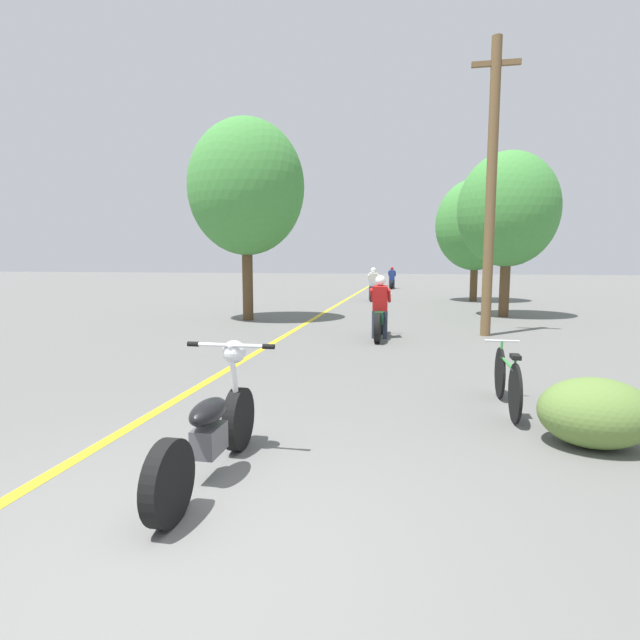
% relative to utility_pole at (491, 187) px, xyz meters
% --- Properties ---
extents(ground_plane, '(120.00, 120.00, 0.00)m').
position_rel_utility_pole_xyz_m(ground_plane, '(-3.13, -9.80, -3.57)').
color(ground_plane, '#60605E').
extents(lane_stripe_center, '(0.14, 48.00, 0.01)m').
position_rel_utility_pole_xyz_m(lane_stripe_center, '(-4.83, 3.15, -3.56)').
color(lane_stripe_center, yellow).
rests_on(lane_stripe_center, ground).
extents(utility_pole, '(1.10, 0.24, 6.95)m').
position_rel_utility_pole_xyz_m(utility_pole, '(0.00, 0.00, 0.00)').
color(utility_pole, brown).
rests_on(utility_pole, ground).
extents(roadside_tree_right_near, '(3.15, 2.84, 5.25)m').
position_rel_utility_pole_xyz_m(roadside_tree_right_near, '(1.13, 4.31, -0.15)').
color(roadside_tree_right_near, '#513A23').
rests_on(roadside_tree_right_near, ground).
extents(roadside_tree_right_far, '(3.46, 3.12, 5.35)m').
position_rel_utility_pole_xyz_m(roadside_tree_right_far, '(0.83, 10.31, -0.22)').
color(roadside_tree_right_far, '#513A23').
rests_on(roadside_tree_right_far, ground).
extents(roadside_tree_left, '(3.51, 3.16, 6.02)m').
position_rel_utility_pole_xyz_m(roadside_tree_left, '(-6.76, 1.93, 0.42)').
color(roadside_tree_left, '#513A23').
rests_on(roadside_tree_left, ground).
extents(roadside_bush, '(1.10, 0.88, 0.70)m').
position_rel_utility_pole_xyz_m(roadside_bush, '(0.08, -7.40, -3.22)').
color(roadside_bush, '#5B7A38').
rests_on(roadside_bush, ground).
extents(motorcycle_foreground, '(0.85, 2.05, 1.11)m').
position_rel_utility_pole_xyz_m(motorcycle_foreground, '(-3.40, -8.79, -3.13)').
color(motorcycle_foreground, black).
rests_on(motorcycle_foreground, ground).
extents(motorcycle_rider_lead, '(0.50, 2.06, 1.49)m').
position_rel_utility_pole_xyz_m(motorcycle_rider_lead, '(-2.52, -0.90, -3.01)').
color(motorcycle_rider_lead, black).
rests_on(motorcycle_rider_lead, ground).
extents(motorcycle_rider_mid, '(0.50, 2.04, 1.48)m').
position_rel_utility_pole_xyz_m(motorcycle_rider_mid, '(-3.57, 9.84, -3.01)').
color(motorcycle_rider_mid, black).
rests_on(motorcycle_rider_mid, ground).
extents(motorcycle_rider_far, '(0.50, 1.97, 1.37)m').
position_rel_utility_pole_xyz_m(motorcycle_rider_far, '(-3.17, 19.14, -3.05)').
color(motorcycle_rider_far, black).
rests_on(motorcycle_rider_far, ground).
extents(bicycle_parked, '(0.44, 1.75, 0.80)m').
position_rel_utility_pole_xyz_m(bicycle_parked, '(-0.56, -6.25, -3.20)').
color(bicycle_parked, black).
rests_on(bicycle_parked, ground).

